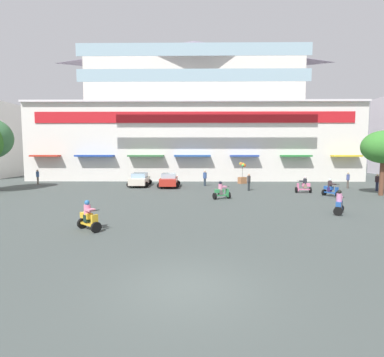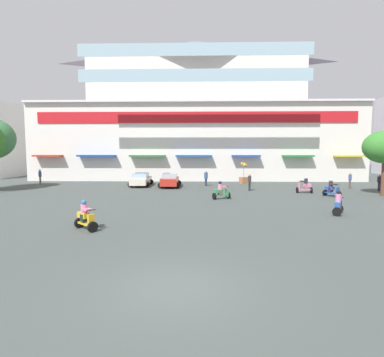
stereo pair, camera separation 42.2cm
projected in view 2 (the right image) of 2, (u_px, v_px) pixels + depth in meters
ground_plane at (191, 206)px, 21.96m from camera, size 128.00×128.00×0.00m
colonial_building at (196, 118)px, 44.80m from camera, size 42.23×18.44×19.19m
parked_car_0 at (141, 179)px, 34.08m from camera, size 2.37×4.52×1.42m
parked_car_1 at (170, 180)px, 33.02m from camera, size 2.30×3.87×1.47m
scooter_rider_0 at (305, 186)px, 28.54m from camera, size 1.43×0.64×1.53m
scooter_rider_1 at (332, 189)px, 26.30m from camera, size 1.19×1.55×1.53m
scooter_rider_2 at (85, 217)px, 15.41m from camera, size 1.40×1.30×1.49m
scooter_rider_4 at (221, 192)px, 25.06m from camera, size 1.49×1.04×1.44m
scooter_rider_7 at (338, 205)px, 19.10m from camera, size 1.08×1.39×1.51m
pedestrian_0 at (379, 182)px, 29.69m from camera, size 0.48×0.48×1.62m
pedestrian_1 at (350, 179)px, 31.60m from camera, size 0.43×0.43×1.64m
pedestrian_2 at (40, 176)px, 35.55m from camera, size 0.43×0.43×1.71m
pedestrian_3 at (206, 177)px, 34.07m from camera, size 0.42×0.42×1.69m
pedestrian_4 at (250, 181)px, 30.06m from camera, size 0.44×0.44×1.64m
balloon_vendor_cart at (244, 173)px, 36.38m from camera, size 1.08×0.99×2.47m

